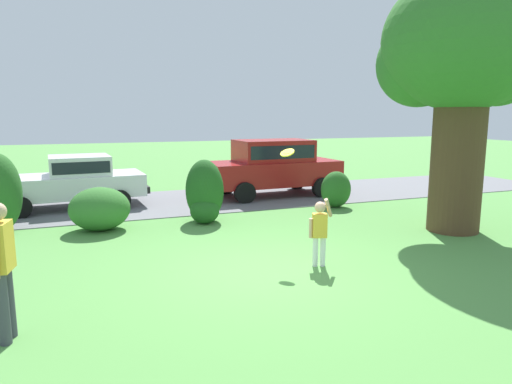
{
  "coord_description": "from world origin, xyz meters",
  "views": [
    {
      "loc": [
        -3.01,
        -7.3,
        2.76
      ],
      "look_at": [
        0.48,
        1.86,
        1.1
      ],
      "focal_mm": 32.08,
      "sensor_mm": 36.0,
      "label": 1
    }
  ],
  "objects_px": {
    "frisbee": "(287,153)",
    "adult_onlooker": "(2,264)",
    "parked_sedan": "(73,180)",
    "oak_tree_large": "(463,55)",
    "child_thrower": "(320,228)",
    "parked_suv": "(273,165)"
  },
  "relations": [
    {
      "from": "parked_suv",
      "to": "frisbee",
      "type": "xyz_separation_m",
      "value": [
        -2.36,
        -6.28,
        0.96
      ]
    },
    {
      "from": "oak_tree_large",
      "to": "parked_suv",
      "type": "bearing_deg",
      "value": 111.12
    },
    {
      "from": "child_thrower",
      "to": "oak_tree_large",
      "type": "bearing_deg",
      "value": 16.69
    },
    {
      "from": "child_thrower",
      "to": "frisbee",
      "type": "distance_m",
      "value": 1.6
    },
    {
      "from": "oak_tree_large",
      "to": "adult_onlooker",
      "type": "xyz_separation_m",
      "value": [
        -9.3,
        -2.43,
        -3.13
      ]
    },
    {
      "from": "parked_sedan",
      "to": "frisbee",
      "type": "relative_size",
      "value": 15.5
    },
    {
      "from": "child_thrower",
      "to": "adult_onlooker",
      "type": "xyz_separation_m",
      "value": [
        -4.96,
        -1.13,
        0.27
      ]
    },
    {
      "from": "oak_tree_large",
      "to": "parked_suv",
      "type": "distance_m",
      "value": 6.94
    },
    {
      "from": "parked_sedan",
      "to": "adult_onlooker",
      "type": "height_order",
      "value": "adult_onlooker"
    },
    {
      "from": "adult_onlooker",
      "to": "oak_tree_large",
      "type": "bearing_deg",
      "value": 14.65
    },
    {
      "from": "child_thrower",
      "to": "frisbee",
      "type": "height_order",
      "value": "frisbee"
    },
    {
      "from": "parked_suv",
      "to": "adult_onlooker",
      "type": "height_order",
      "value": "parked_suv"
    },
    {
      "from": "parked_suv",
      "to": "child_thrower",
      "type": "bearing_deg",
      "value": -106.36
    },
    {
      "from": "parked_sedan",
      "to": "oak_tree_large",
      "type": "bearing_deg",
      "value": -34.99
    },
    {
      "from": "adult_onlooker",
      "to": "parked_suv",
      "type": "bearing_deg",
      "value": 49.51
    },
    {
      "from": "frisbee",
      "to": "adult_onlooker",
      "type": "xyz_separation_m",
      "value": [
        -4.69,
        -1.98,
        -1.06
      ]
    },
    {
      "from": "parked_suv",
      "to": "adult_onlooker",
      "type": "xyz_separation_m",
      "value": [
        -7.05,
        -8.26,
        -0.09
      ]
    },
    {
      "from": "frisbee",
      "to": "adult_onlooker",
      "type": "distance_m",
      "value": 5.2
    },
    {
      "from": "child_thrower",
      "to": "frisbee",
      "type": "xyz_separation_m",
      "value": [
        -0.27,
        0.85,
        1.32
      ]
    },
    {
      "from": "adult_onlooker",
      "to": "parked_sedan",
      "type": "bearing_deg",
      "value": 85.44
    },
    {
      "from": "parked_sedan",
      "to": "frisbee",
      "type": "bearing_deg",
      "value": -58.26
    },
    {
      "from": "oak_tree_large",
      "to": "parked_suv",
      "type": "xyz_separation_m",
      "value": [
        -2.25,
        5.83,
        -3.03
      ]
    }
  ]
}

